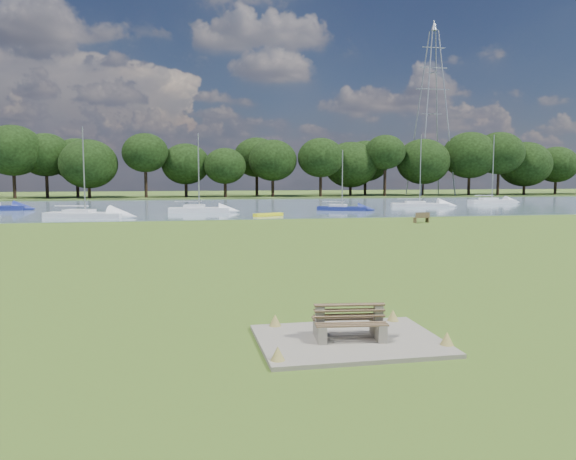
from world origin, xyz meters
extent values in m
plane|color=olive|center=(0.00, 0.00, 0.00)|extent=(220.00, 220.00, 0.00)
cube|color=slate|center=(0.00, 42.00, 0.00)|extent=(220.00, 40.00, 0.10)
cube|color=#4C6626|center=(0.00, 72.00, 0.00)|extent=(220.00, 20.00, 0.40)
cube|color=gray|center=(0.00, -14.00, 0.05)|extent=(4.20, 3.20, 0.10)
cube|color=gray|center=(-0.68, -13.92, 0.30)|extent=(0.31, 0.98, 0.40)
cube|color=gray|center=(-0.68, -13.92, 0.67)|extent=(0.22, 0.19, 0.50)
cube|color=gray|center=(0.68, -14.08, 0.30)|extent=(0.31, 0.98, 0.40)
cube|color=gray|center=(0.68, -14.08, 0.67)|extent=(0.22, 0.19, 0.50)
cube|color=brown|center=(-0.03, -14.30, 0.51)|extent=(1.68, 0.55, 0.04)
cube|color=brown|center=(-0.01, -14.07, 0.79)|extent=(1.65, 0.30, 0.40)
cube|color=brown|center=(0.03, -13.70, 0.51)|extent=(1.68, 0.55, 0.04)
cube|color=brown|center=(0.01, -13.93, 0.79)|extent=(1.65, 0.30, 0.40)
cube|color=brown|center=(15.01, 16.13, 0.21)|extent=(0.15, 0.42, 0.42)
cube|color=brown|center=(16.18, 16.36, 0.21)|extent=(0.15, 0.42, 0.42)
cube|color=brown|center=(15.59, 16.24, 0.42)|extent=(1.44, 0.68, 0.05)
cube|color=brown|center=(15.63, 16.06, 0.64)|extent=(1.36, 0.31, 0.41)
cube|color=#FCF819|center=(4.40, 24.90, 0.20)|extent=(2.95, 1.85, 0.29)
cylinder|color=gray|center=(39.66, 67.80, 14.87)|extent=(0.23, 0.23, 29.34)
cylinder|color=gray|center=(44.05, 67.80, 14.87)|extent=(0.23, 0.23, 29.34)
cylinder|color=gray|center=(39.66, 72.20, 14.87)|extent=(0.23, 0.23, 29.34)
cylinder|color=gray|center=(44.05, 72.20, 14.87)|extent=(0.23, 0.23, 29.34)
cube|color=gray|center=(41.85, 70.00, 19.27)|extent=(6.59, 0.14, 0.14)
cube|color=gray|center=(41.85, 70.00, 23.09)|extent=(5.46, 0.14, 0.14)
cube|color=gray|center=(41.85, 70.00, 26.61)|extent=(4.33, 0.14, 0.14)
cone|color=gray|center=(41.85, 70.00, 30.48)|extent=(1.13, 1.13, 1.88)
cylinder|color=black|center=(-30.00, 68.00, 2.00)|extent=(0.51, 0.51, 3.60)
ellipsoid|color=black|center=(-30.00, 68.00, 6.40)|extent=(9.19, 9.19, 7.81)
cylinder|color=black|center=(-23.00, 68.00, 2.15)|extent=(0.51, 0.51, 3.90)
ellipsoid|color=black|center=(-23.00, 68.00, 6.91)|extent=(7.15, 7.15, 6.08)
cylinder|color=black|center=(-16.00, 68.00, 2.30)|extent=(0.51, 0.51, 4.19)
ellipsoid|color=black|center=(-16.00, 68.00, 7.42)|extent=(8.17, 8.17, 6.94)
cylinder|color=black|center=(-9.00, 68.00, 1.85)|extent=(0.51, 0.51, 3.31)
ellipsoid|color=black|center=(-9.00, 68.00, 5.90)|extent=(9.19, 9.19, 7.81)
cylinder|color=black|center=(-2.00, 68.00, 2.00)|extent=(0.51, 0.51, 3.60)
ellipsoid|color=black|center=(-2.00, 68.00, 6.40)|extent=(7.15, 7.15, 6.08)
cylinder|color=black|center=(5.00, 68.00, 2.15)|extent=(0.51, 0.51, 3.90)
ellipsoid|color=black|center=(5.00, 68.00, 6.91)|extent=(8.17, 8.17, 6.94)
cylinder|color=black|center=(12.00, 68.00, 2.30)|extent=(0.51, 0.51, 4.19)
ellipsoid|color=black|center=(12.00, 68.00, 7.42)|extent=(9.19, 9.19, 7.81)
cylinder|color=black|center=(19.00, 68.00, 1.85)|extent=(0.51, 0.51, 3.31)
ellipsoid|color=black|center=(19.00, 68.00, 5.90)|extent=(7.15, 7.15, 6.08)
cylinder|color=black|center=(26.00, 68.00, 2.00)|extent=(0.51, 0.51, 3.60)
ellipsoid|color=black|center=(26.00, 68.00, 6.40)|extent=(8.17, 8.17, 6.94)
cylinder|color=black|center=(33.00, 68.00, 2.15)|extent=(0.51, 0.51, 3.90)
ellipsoid|color=black|center=(33.00, 68.00, 6.91)|extent=(9.19, 9.19, 7.81)
cylinder|color=black|center=(40.00, 68.00, 2.30)|extent=(0.51, 0.51, 4.19)
ellipsoid|color=black|center=(40.00, 68.00, 7.42)|extent=(7.15, 7.15, 6.08)
cylinder|color=black|center=(47.00, 68.00, 1.85)|extent=(0.51, 0.51, 3.31)
ellipsoid|color=black|center=(47.00, 68.00, 5.90)|extent=(8.17, 8.17, 6.94)
cylinder|color=black|center=(54.00, 68.00, 2.00)|extent=(0.51, 0.51, 3.60)
ellipsoid|color=black|center=(54.00, 68.00, 6.40)|extent=(9.19, 9.19, 7.81)
cylinder|color=black|center=(61.00, 68.00, 2.15)|extent=(0.51, 0.51, 3.90)
ellipsoid|color=black|center=(61.00, 68.00, 6.91)|extent=(7.15, 7.15, 6.08)
cylinder|color=black|center=(68.00, 68.00, 2.30)|extent=(0.51, 0.51, 4.19)
ellipsoid|color=black|center=(68.00, 68.00, 7.42)|extent=(8.17, 8.17, 6.94)
cube|color=silver|center=(-1.67, 31.03, 0.42)|extent=(6.19, 2.29, 0.74)
cube|color=silver|center=(-2.16, 31.08, 0.87)|extent=(2.24, 1.54, 0.47)
cylinder|color=#A5A8AD|center=(-1.67, 31.03, 4.30)|extent=(0.13, 0.13, 7.45)
cube|color=silver|center=(-11.93, 26.35, 0.39)|extent=(7.38, 4.08, 0.67)
cube|color=silver|center=(-12.47, 26.52, 0.79)|extent=(2.85, 2.25, 0.43)
cylinder|color=#A5A8AD|center=(-11.93, 26.35, 4.33)|extent=(0.12, 0.12, 7.59)
cube|color=silver|center=(37.31, 41.76, 0.40)|extent=(6.18, 1.80, 0.70)
cube|color=silver|center=(36.82, 41.77, 0.83)|extent=(2.17, 1.38, 0.45)
cylinder|color=#A5A8AD|center=(37.31, 41.76, 4.84)|extent=(0.12, 0.12, 8.58)
cube|color=navy|center=(13.51, 31.59, 0.35)|extent=(5.42, 3.51, 0.60)
cube|color=silver|center=(13.12, 31.76, 0.72)|extent=(2.16, 1.81, 0.39)
cylinder|color=#A5A8AD|center=(13.51, 31.59, 3.50)|extent=(0.10, 0.10, 6.04)
cube|color=silver|center=(24.65, 36.53, 0.35)|extent=(6.85, 3.46, 0.61)
cube|color=silver|center=(24.14, 36.66, 0.73)|extent=(2.60, 1.99, 0.39)
cylinder|color=#A5A8AD|center=(24.65, 36.53, 4.55)|extent=(0.10, 0.10, 8.13)
camera|label=1|loc=(-3.87, -26.21, 3.89)|focal=35.00mm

